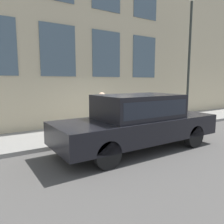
% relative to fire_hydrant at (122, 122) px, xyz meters
% --- Properties ---
extents(ground_plane, '(80.00, 80.00, 0.00)m').
position_rel_fire_hydrant_xyz_m(ground_plane, '(-0.36, 0.50, -0.53)').
color(ground_plane, '#514F4C').
extents(sidewalk, '(2.62, 60.00, 0.13)m').
position_rel_fire_hydrant_xyz_m(sidewalk, '(0.95, 0.50, -0.47)').
color(sidewalk, gray).
rests_on(sidewalk, ground_plane).
extents(fire_hydrant, '(0.31, 0.43, 0.79)m').
position_rel_fire_hydrant_xyz_m(fire_hydrant, '(0.00, 0.00, 0.00)').
color(fire_hydrant, gray).
rests_on(fire_hydrant, sidewalk).
extents(person, '(0.39, 0.26, 1.60)m').
position_rel_fire_hydrant_xyz_m(person, '(0.12, 0.83, 0.56)').
color(person, '#998466').
rests_on(person, sidewalk).
extents(parked_car_charcoal_near, '(1.91, 5.36, 1.73)m').
position_rel_fire_hydrant_xyz_m(parked_car_charcoal_near, '(-1.69, 0.57, 0.42)').
color(parked_car_charcoal_near, black).
rests_on(parked_car_charcoal_near, ground_plane).
extents(street_lamp, '(0.36, 0.36, 6.32)m').
position_rel_fire_hydrant_xyz_m(street_lamp, '(0.61, -4.70, 3.46)').
color(street_lamp, '#2D332D').
rests_on(street_lamp, sidewalk).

